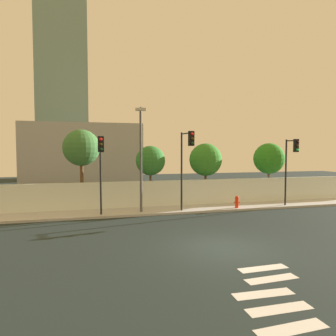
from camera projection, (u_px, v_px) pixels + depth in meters
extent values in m
plane|color=#1E2826|center=(224.00, 248.00, 12.94)|extent=(80.00, 80.00, 0.00)
cube|color=#B3B3B3|center=(172.00, 210.00, 20.86)|extent=(36.00, 2.40, 0.15)
cube|color=silver|center=(168.00, 193.00, 22.05)|extent=(36.00, 0.18, 1.80)
cube|color=silver|center=(291.00, 329.00, 7.08)|extent=(1.82, 0.52, 0.01)
cube|color=silver|center=(279.00, 309.00, 7.97)|extent=(1.80, 0.45, 0.01)
cube|color=silver|center=(263.00, 294.00, 8.80)|extent=(1.81, 0.49, 0.01)
cube|color=silver|center=(272.00, 279.00, 9.83)|extent=(1.82, 0.53, 0.01)
cube|color=silver|center=(263.00, 268.00, 10.71)|extent=(1.81, 0.48, 0.01)
cylinder|color=black|center=(101.00, 176.00, 18.89)|extent=(0.12, 0.12, 4.75)
cylinder|color=black|center=(100.00, 138.00, 18.03)|extent=(0.11, 1.51, 0.08)
cube|color=black|center=(101.00, 144.00, 17.31)|extent=(0.34, 0.21, 0.90)
sphere|color=red|center=(101.00, 139.00, 17.18)|extent=(0.18, 0.18, 0.18)
sphere|color=#33260A|center=(101.00, 144.00, 17.20)|extent=(0.18, 0.18, 0.18)
sphere|color=black|center=(101.00, 149.00, 17.21)|extent=(0.18, 0.18, 0.18)
cylinder|color=black|center=(286.00, 172.00, 22.18)|extent=(0.12, 0.12, 4.73)
cylinder|color=black|center=(291.00, 141.00, 21.66)|extent=(0.24, 0.87, 0.08)
cube|color=black|center=(296.00, 146.00, 21.29)|extent=(0.37, 0.26, 0.90)
sphere|color=black|center=(298.00, 142.00, 21.16)|extent=(0.18, 0.18, 0.18)
sphere|color=#33260A|center=(297.00, 146.00, 21.18)|extent=(0.18, 0.18, 0.18)
sphere|color=#19F24C|center=(297.00, 150.00, 21.20)|extent=(0.18, 0.18, 0.18)
cylinder|color=black|center=(182.00, 172.00, 20.19)|extent=(0.12, 0.12, 5.12)
cylinder|color=black|center=(186.00, 133.00, 19.31)|extent=(0.20, 1.56, 0.08)
cube|color=black|center=(191.00, 138.00, 18.60)|extent=(0.35, 0.23, 0.90)
sphere|color=red|center=(192.00, 134.00, 18.47)|extent=(0.18, 0.18, 0.18)
sphere|color=#33260A|center=(192.00, 139.00, 18.49)|extent=(0.18, 0.18, 0.18)
sphere|color=black|center=(192.00, 143.00, 18.50)|extent=(0.18, 0.18, 0.18)
cylinder|color=#4C4C51|center=(141.00, 162.00, 19.67)|extent=(0.16, 0.16, 6.48)
cylinder|color=#4C4C51|center=(141.00, 110.00, 18.65)|extent=(0.38, 1.69, 0.10)
cube|color=beige|center=(141.00, 109.00, 17.81)|extent=(0.63, 0.34, 0.16)
cylinder|color=red|center=(237.00, 203.00, 21.22)|extent=(0.24, 0.24, 0.66)
sphere|color=red|center=(237.00, 198.00, 21.20)|extent=(0.26, 0.26, 0.26)
cylinder|color=red|center=(235.00, 203.00, 21.17)|extent=(0.10, 0.09, 0.09)
cylinder|color=red|center=(239.00, 202.00, 21.26)|extent=(0.10, 0.09, 0.09)
cylinder|color=brown|center=(82.00, 183.00, 21.43)|extent=(0.24, 0.24, 3.60)
sphere|color=#397135|center=(81.00, 148.00, 21.29)|extent=(2.53, 2.53, 2.53)
cylinder|color=brown|center=(150.00, 187.00, 22.68)|extent=(0.16, 0.16, 2.76)
sphere|color=#2D722D|center=(150.00, 161.00, 22.57)|extent=(2.17, 2.17, 2.17)
cylinder|color=brown|center=(205.00, 186.00, 23.78)|extent=(0.19, 0.19, 2.70)
sphere|color=#327F27|center=(206.00, 160.00, 23.66)|extent=(2.50, 2.50, 2.50)
cylinder|color=brown|center=(269.00, 184.00, 25.17)|extent=(0.17, 0.17, 2.76)
sphere|color=#2C8020|center=(269.00, 158.00, 25.05)|extent=(2.50, 2.50, 2.50)
cube|color=#A2A2A2|center=(83.00, 156.00, 33.93)|extent=(12.32, 6.00, 6.94)
cube|color=gray|center=(63.00, 78.00, 44.18)|extent=(6.99, 5.00, 28.84)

